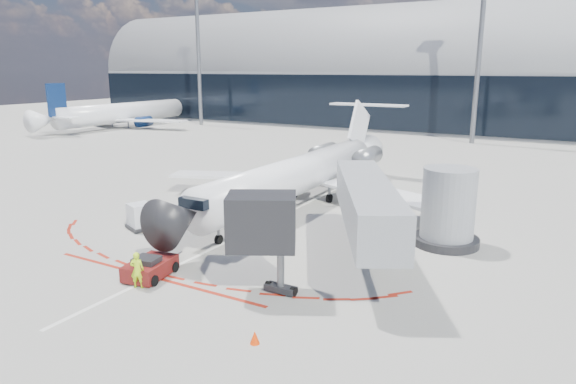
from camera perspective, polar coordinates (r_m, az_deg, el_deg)
The scene contains 14 objects.
ground at distance 36.53m, azimuth -2.12°, elevation -3.30°, with size 260.00×260.00×0.00m, color gray.
apron_centerline at distance 38.18m, azimuth -0.54°, elevation -2.53°, with size 0.25×40.00×0.01m, color silver.
apron_stop_bar at distance 28.00m, azimuth -14.75°, elevation -9.13°, with size 14.00×0.25×0.01m, color maroon.
terminal_building at distance 96.47m, azimuth 19.03°, elevation 11.64°, with size 150.00×24.15×24.00m.
jet_bridge at distance 29.06m, azimuth 11.26°, elevation -1.84°, with size 10.03×15.20×4.90m.
light_mast_west at distance 100.33m, azimuth -9.90°, elevation 14.48°, with size 0.70×0.70×25.00m, color slate.
light_mast_centre at distance 78.87m, azimuth 20.47°, elevation 14.15°, with size 0.70×0.70×25.00m, color slate.
regional_jet at distance 40.66m, azimuth 1.75°, elevation 2.18°, with size 24.90×30.71×7.69m.
pushback_tug at distance 27.92m, azimuth -15.07°, elevation -8.10°, with size 2.31×4.56×1.16m.
ramp_worker at distance 26.60m, azimuth -16.41°, elevation -8.32°, with size 0.68×0.45×1.87m, color #C6F91A.
uld_container at distance 36.02m, azimuth -16.07°, elevation -2.64°, with size 2.33×2.18×1.75m.
safety_cone_left at distance 36.06m, azimuth -12.78°, elevation -3.47°, with size 0.34×0.34×0.47m, color #FF3A05.
safety_cone_right at distance 21.07m, azimuth -3.71°, elevation -15.82°, with size 0.39×0.39×0.55m, color #FF3A05.
bg_airliner_0 at distance 99.90m, azimuth -17.93°, elevation 9.84°, with size 32.02×33.90×10.36m, color white, non-canonical shape.
Camera 1 is at (18.46, -29.69, 10.61)m, focal length 32.00 mm.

